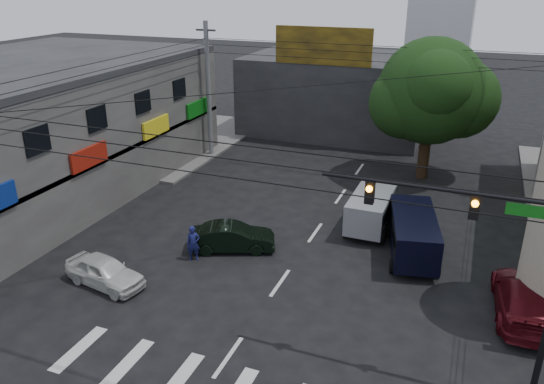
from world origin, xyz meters
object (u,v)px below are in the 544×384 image
Objects in this scene: street_tree at (431,92)px; traffic_gantry at (500,245)px; white_compact at (105,271)px; silver_minivan at (371,210)px; navy_van at (413,236)px; dark_sedan at (232,237)px; maroon_sedan at (523,299)px; traffic_officer at (193,243)px; utility_pole_far_left at (209,91)px.

traffic_gantry is at bearing -78.01° from street_tree.
traffic_gantry is at bearing -81.13° from white_compact.
silver_minivan is at bearing -100.55° from street_tree.
silver_minivan is at bearing 34.23° from navy_van.
dark_sedan is 12.42m from maroon_sedan.
traffic_gantry reaches higher than navy_van.
dark_sedan is (-10.92, 4.90, -4.18)m from traffic_gantry.
dark_sedan is at bearing 155.83° from traffic_gantry.
traffic_officer is (-12.15, 3.43, -4.00)m from traffic_gantry.
street_tree is at bearing -50.84° from dark_sedan.
traffic_gantry reaches higher than traffic_officer.
traffic_officer is (-9.11, -3.99, -0.17)m from navy_van.
traffic_gantry reaches higher than silver_minivan.
maroon_sedan reaches higher than white_compact.
street_tree is at bearing 30.91° from traffic_officer.
traffic_gantry is 0.78× the size of utility_pole_far_left.
utility_pole_far_left reaches higher than traffic_officer.
traffic_gantry is at bearing -45.10° from traffic_officer.
white_compact is 2.33× the size of traffic_officer.
navy_van reaches higher than dark_sedan.
dark_sedan is at bearing -118.45° from street_tree.
street_tree is 15.66m from dark_sedan.
street_tree reaches higher than traffic_officer.
traffic_gantry is 8.88m from navy_van.
maroon_sedan is 1.15× the size of silver_minivan.
street_tree is 1.66× the size of navy_van.
navy_van is at bearing 112.32° from traffic_gantry.
maroon_sedan is at bearing 70.85° from traffic_gantry.
traffic_gantry is 25.00m from utility_pole_far_left.
white_compact is at bearing 10.66° from maroon_sedan.
dark_sedan is at bearing 130.90° from silver_minivan.
silver_minivan is at bearing 13.17° from traffic_officer.
street_tree is at bearing -8.09° from navy_van.
traffic_gantry is 13.24m from traffic_officer.
white_compact is 0.87× the size of silver_minivan.
street_tree is 11.53m from navy_van.
utility_pole_far_left is at bearing 85.09° from traffic_officer.
street_tree is 15.48m from maroon_sedan.
traffic_gantry is at bearing -42.86° from utility_pole_far_left.
utility_pole_far_left is 2.09× the size of silver_minivan.
street_tree is 5.27× the size of traffic_officer.
white_compact is (-14.55, 0.25, -4.21)m from traffic_gantry.
street_tree reaches higher than dark_sedan.
maroon_sedan is (5.30, -13.74, -4.75)m from street_tree.
navy_van is at bearing -38.26° from maroon_sedan.
traffic_gantry is 6.10m from maroon_sedan.
navy_van reaches higher than white_compact.
traffic_gantry is (3.82, -18.00, -0.64)m from street_tree.
dark_sedan is 1.09× the size of white_compact.
dark_sedan is 1.93m from traffic_officer.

